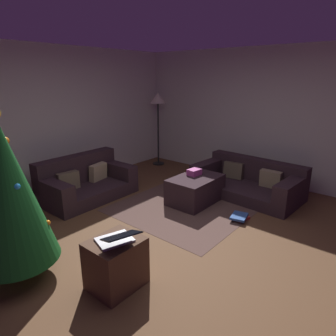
% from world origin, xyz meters
% --- Properties ---
extents(ground_plane, '(6.40, 6.40, 0.00)m').
position_xyz_m(ground_plane, '(0.00, 0.00, 0.00)').
color(ground_plane, brown).
extents(rear_partition, '(6.40, 0.12, 2.60)m').
position_xyz_m(rear_partition, '(0.00, 3.14, 1.30)').
color(rear_partition, beige).
rests_on(rear_partition, ground_plane).
extents(corner_partition, '(0.12, 6.40, 2.60)m').
position_xyz_m(corner_partition, '(3.14, 0.00, 1.30)').
color(corner_partition, beige).
rests_on(corner_partition, ground_plane).
extents(couch_left, '(1.57, 0.90, 0.72)m').
position_xyz_m(couch_left, '(0.27, 2.25, 0.27)').
color(couch_left, '#2D1E23').
rests_on(couch_left, ground_plane).
extents(couch_right, '(1.08, 1.90, 0.61)m').
position_xyz_m(couch_right, '(2.25, 0.10, 0.23)').
color(couch_right, '#2D1E23').
rests_on(couch_right, ground_plane).
extents(ottoman, '(0.94, 0.61, 0.44)m').
position_xyz_m(ottoman, '(1.33, 0.63, 0.22)').
color(ottoman, '#2D1E23').
rests_on(ottoman, ground_plane).
extents(gift_box, '(0.24, 0.19, 0.10)m').
position_xyz_m(gift_box, '(1.42, 0.72, 0.49)').
color(gift_box, '#B23F8C').
rests_on(gift_box, ottoman).
extents(tv_remote, '(0.10, 0.17, 0.02)m').
position_xyz_m(tv_remote, '(1.56, 0.77, 0.45)').
color(tv_remote, black).
rests_on(tv_remote, ottoman).
extents(christmas_tree, '(0.83, 0.83, 1.78)m').
position_xyz_m(christmas_tree, '(-1.50, 0.91, 0.96)').
color(christmas_tree, brown).
rests_on(christmas_tree, ground_plane).
extents(side_table, '(0.52, 0.44, 0.51)m').
position_xyz_m(side_table, '(-0.94, 0.02, 0.26)').
color(side_table, '#4C3323').
rests_on(side_table, ground_plane).
extents(laptop, '(0.44, 0.50, 0.19)m').
position_xyz_m(laptop, '(-0.95, -0.04, 0.57)').
color(laptop, silver).
rests_on(laptop, side_table).
extents(book_stack, '(0.33, 0.27, 0.08)m').
position_xyz_m(book_stack, '(1.20, -0.27, 0.04)').
color(book_stack, '#B7332D').
rests_on(book_stack, ground_plane).
extents(corner_lamp, '(0.36, 0.36, 1.70)m').
position_xyz_m(corner_lamp, '(2.64, 2.63, 1.45)').
color(corner_lamp, black).
rests_on(corner_lamp, ground_plane).
extents(area_rug, '(2.60, 2.00, 0.01)m').
position_xyz_m(area_rug, '(1.33, 0.63, 0.00)').
color(area_rug, '#503831').
rests_on(area_rug, ground_plane).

